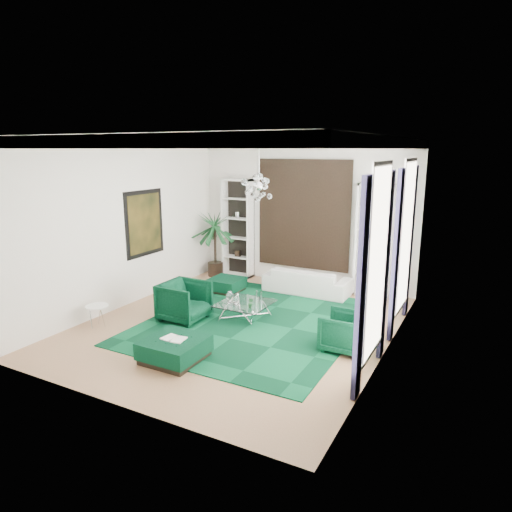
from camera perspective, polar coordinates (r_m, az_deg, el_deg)
The scene contains 30 objects.
floor at distance 9.71m, azimuth -2.08°, elevation -8.64°, with size 6.00×7.00×0.02m, color tan.
ceiling at distance 9.01m, azimuth -2.29°, elevation 14.53°, with size 6.00×7.00×0.02m, color white.
wall_back at distance 12.29m, azimuth 6.06°, elevation 5.19°, with size 6.00×0.02×3.80m, color white.
wall_front at distance 6.45m, azimuth -17.98°, elevation -2.75°, with size 6.00×0.02×3.80m, color white.
wall_left at distance 10.97m, azimuth -15.96°, elevation 3.78°, with size 0.02×7.00×3.80m, color white.
wall_right at distance 8.12m, azimuth 16.55°, elevation 0.56°, with size 0.02×7.00×3.80m, color white.
crown_molding at distance 9.01m, azimuth -2.28°, elevation 13.83°, with size 6.00×7.00×0.18m, color white, non-canonical shape.
ceiling_medallion at distance 9.27m, azimuth -1.33°, elevation 14.26°, with size 0.90×0.90×0.05m, color white.
tapestry at distance 12.24m, azimuth 5.97°, elevation 5.17°, with size 2.50×0.06×2.80m, color black.
shelving_left at distance 13.04m, azimuth -2.31°, elevation 3.49°, with size 0.90×0.38×2.80m, color white, non-canonical shape.
shelving_right at distance 11.61m, azimuth 14.59°, elevation 1.86°, with size 0.90×0.38×2.80m, color white, non-canonical shape.
painting at distance 11.38m, azimuth -13.72°, elevation 3.99°, with size 0.04×1.30×1.60m, color black.
window_near at distance 7.26m, azimuth 14.95°, elevation -0.80°, with size 0.03×1.10×2.90m, color white.
curtain_near_a at distance 6.61m, azimuth 12.97°, elevation -4.33°, with size 0.07×0.30×3.25m, color black.
curtain_near_b at distance 8.07m, azimuth 15.88°, elevation -1.30°, with size 0.07×0.30×3.25m, color black.
window_far at distance 9.57m, azimuth 18.26°, elevation 2.31°, with size 0.03×1.10×2.90m, color white.
curtain_far_a at distance 8.87m, azimuth 17.04°, elevation -0.08°, with size 0.07×0.30×3.25m, color black.
curtain_far_b at distance 10.38m, azimuth 18.72°, elevation 1.68°, with size 0.07×0.30×3.25m, color black.
rug at distance 9.84m, azimuth -0.09°, elevation -8.20°, with size 4.20×5.00×0.02m, color #03301A.
sofa at distance 11.73m, azimuth 6.41°, elevation -3.12°, with size 2.19×0.85×0.64m, color silver.
armchair_left at distance 9.93m, azimuth -8.94°, elevation -5.61°, with size 0.91×0.93×0.85m, color black.
armchair_right at distance 8.58m, azimuth 10.90°, elevation -9.26°, with size 0.77×0.79×0.72m, color black.
coffee_table at distance 9.96m, azimuth -1.42°, elevation -6.87°, with size 1.06×1.06×0.37m, color white, non-canonical shape.
ottoman_side at distance 11.82m, azimuth -3.72°, elevation -3.64°, with size 0.80×0.80×0.35m, color black.
ottoman_front at distance 8.23m, azimuth -10.14°, elevation -11.44°, with size 0.98×0.98×0.39m, color black.
book at distance 8.15m, azimuth -10.20°, elevation -10.09°, with size 0.42×0.28×0.03m, color white.
side_table at distance 10.07m, azimuth -19.18°, elevation -7.15°, with size 0.46×0.46×0.44m, color white.
palm at distance 13.09m, azimuth -5.17°, elevation 2.62°, with size 1.50×1.50×2.41m, color #195026, non-canonical shape.
chandelier at distance 9.48m, azimuth 0.38°, elevation 8.67°, with size 0.71×0.71×0.64m, color white, non-canonical shape.
table_plant at distance 9.56m, azimuth -0.68°, elevation -5.88°, with size 0.12×0.10×0.22m, color #195026.
Camera 1 is at (4.51, -7.79, 3.61)m, focal length 32.00 mm.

